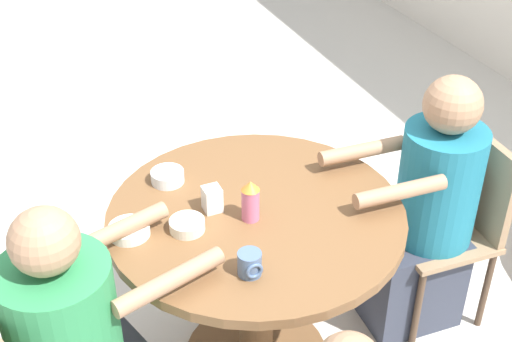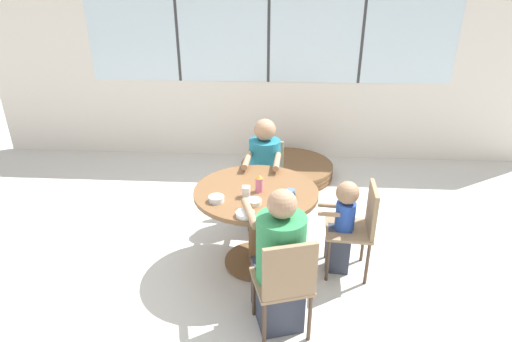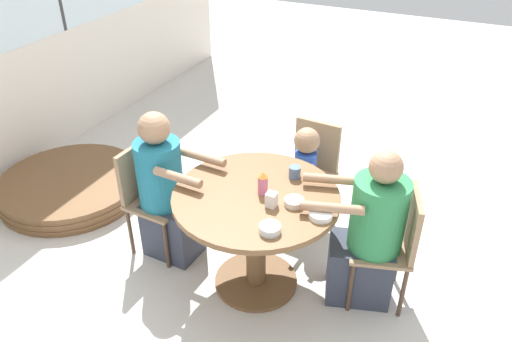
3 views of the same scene
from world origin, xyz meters
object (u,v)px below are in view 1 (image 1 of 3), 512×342
at_px(person_woman_green_shirt, 426,220).
at_px(bowl_cereal, 129,230).
at_px(chair_for_woman_green_shirt, 459,214).
at_px(coffee_mug, 250,264).
at_px(bowl_fruit, 187,225).
at_px(sippy_cup, 250,200).
at_px(milk_carton_small, 212,199).
at_px(bowl_white_shallow, 168,177).

xyz_separation_m(person_woman_green_shirt, bowl_cereal, (-0.09, -1.22, 0.26)).
relative_size(chair_for_woman_green_shirt, bowl_cereal, 5.98).
xyz_separation_m(chair_for_woman_green_shirt, coffee_mug, (0.25, -1.07, 0.30)).
distance_m(person_woman_green_shirt, bowl_fruit, 1.06).
distance_m(coffee_mug, sippy_cup, 0.30).
height_order(chair_for_woman_green_shirt, sippy_cup, sippy_cup).
bearing_deg(bowl_cereal, coffee_mug, 40.98).
relative_size(milk_carton_small, bowl_fruit, 0.76).
distance_m(milk_carton_small, bowl_white_shallow, 0.26).
relative_size(sippy_cup, bowl_fruit, 1.28).
distance_m(coffee_mug, bowl_cereal, 0.47).
bearing_deg(bowl_cereal, sippy_cup, 78.83).
height_order(person_woman_green_shirt, bowl_white_shallow, person_woman_green_shirt).
relative_size(bowl_cereal, bowl_fruit, 1.15).
height_order(chair_for_woman_green_shirt, bowl_cereal, chair_for_woman_green_shirt).
bearing_deg(sippy_cup, coffee_mug, -23.44).
relative_size(person_woman_green_shirt, bowl_fruit, 9.37).
bearing_deg(bowl_white_shallow, sippy_cup, 30.66).
bearing_deg(bowl_fruit, chair_for_woman_green_shirt, 87.68).
xyz_separation_m(bowl_white_shallow, bowl_cereal, (0.26, -0.22, -0.01)).
bearing_deg(coffee_mug, bowl_white_shallow, -172.02).
bearing_deg(person_woman_green_shirt, bowl_white_shallow, 73.37).
xyz_separation_m(sippy_cup, bowl_fruit, (-0.03, -0.23, -0.06)).
bearing_deg(sippy_cup, person_woman_green_shirt, 89.35).
bearing_deg(bowl_white_shallow, chair_for_woman_green_shirt, 72.71).
xyz_separation_m(coffee_mug, bowl_fruit, (-0.30, -0.11, -0.02)).
bearing_deg(coffee_mug, person_woman_green_shirt, 106.11).
distance_m(coffee_mug, milk_carton_small, 0.38).
xyz_separation_m(person_woman_green_shirt, milk_carton_small, (-0.11, -0.90, 0.29)).
distance_m(chair_for_woman_green_shirt, milk_carton_small, 1.11).
relative_size(bowl_white_shallow, bowl_cereal, 0.89).
bearing_deg(bowl_fruit, sippy_cup, 82.45).
height_order(bowl_white_shallow, bowl_cereal, bowl_white_shallow).
height_order(sippy_cup, bowl_fruit, sippy_cup).
bearing_deg(coffee_mug, milk_carton_small, 178.47).
bearing_deg(coffee_mug, bowl_cereal, -139.02).
relative_size(person_woman_green_shirt, bowl_cereal, 8.17).
bearing_deg(milk_carton_small, sippy_cup, 45.91).
distance_m(bowl_white_shallow, bowl_cereal, 0.34).
height_order(person_woman_green_shirt, milk_carton_small, person_woman_green_shirt).
distance_m(coffee_mug, bowl_white_shallow, 0.62).
xyz_separation_m(chair_for_woman_green_shirt, person_woman_green_shirt, (-0.01, -0.17, 0.02)).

